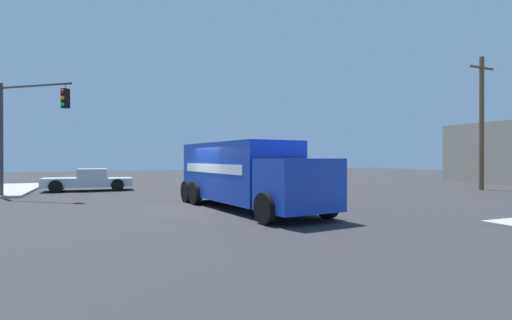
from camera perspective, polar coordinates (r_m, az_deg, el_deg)
name	(u,v)px	position (r m, az deg, el deg)	size (l,w,h in m)	color
ground_plane	(193,208)	(16.12, -9.28, -7.06)	(100.00, 100.00, 0.00)	#2B2B2D
delivery_truck	(246,174)	(15.59, -1.56, -2.03)	(8.77, 3.82, 2.70)	#1438AD
traffic_light_primary	(23,120)	(22.96, -31.24, 5.06)	(2.92, 3.60, 5.81)	#38383D
pickup_silver	(89,179)	(26.41, -23.46, -2.62)	(2.37, 5.25, 1.38)	#B7BABF
sedan_tan	(218,176)	(30.87, -5.70, -2.36)	(2.07, 4.32, 1.31)	tan
utility_pole	(482,121)	(29.00, 30.40, 4.98)	(0.30, 2.20, 8.61)	brown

